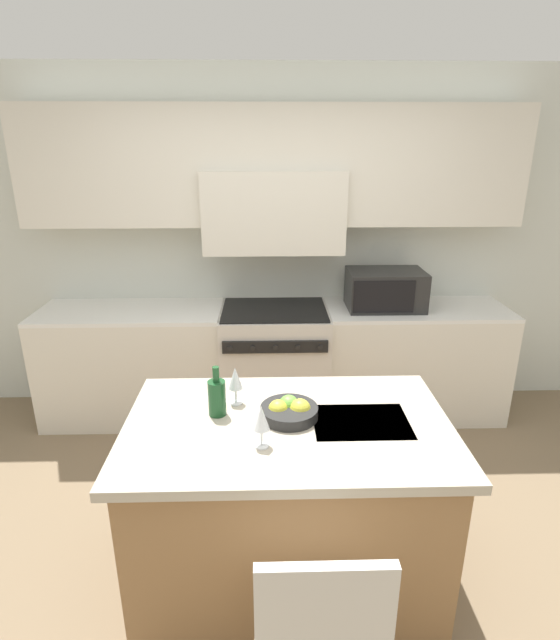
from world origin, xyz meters
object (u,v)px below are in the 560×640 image
object	(u,v)px
microwave	(385,290)
wine_glass_far	(235,379)
wine_glass_near	(261,419)
fruit_bowl	(289,410)
range_stove	(275,363)
wine_bottle	(217,397)

from	to	relation	value
microwave	wine_glass_far	distance (m)	1.86
microwave	wine_glass_near	bearing A→B (deg)	-116.65
wine_glass_near	fruit_bowl	xyz separation A→B (m)	(0.13, 0.24, -0.10)
fruit_bowl	range_stove	bearing A→B (deg)	91.50
wine_glass_near	fruit_bowl	size ratio (longest dim) A/B	0.72
microwave	range_stove	bearing A→B (deg)	-178.76
microwave	wine_bottle	size ratio (longest dim) A/B	2.38
microwave	wine_bottle	xyz separation A→B (m)	(-1.16, -1.62, -0.04)
fruit_bowl	microwave	bearing A→B (deg)	63.59
wine_glass_far	wine_bottle	bearing A→B (deg)	-128.57
wine_bottle	wine_glass_near	size ratio (longest dim) A/B	1.27
wine_bottle	wine_glass_near	distance (m)	0.34
range_stove	wine_glass_far	bearing A→B (deg)	-98.12
wine_bottle	wine_glass_far	xyz separation A→B (m)	(0.08, 0.10, 0.04)
wine_bottle	wine_glass_near	world-z (taller)	wine_bottle
wine_bottle	fruit_bowl	xyz separation A→B (m)	(0.34, -0.03, -0.06)
wine_glass_near	fruit_bowl	world-z (taller)	wine_glass_near
range_stove	fruit_bowl	world-z (taller)	fruit_bowl
wine_glass_near	wine_bottle	bearing A→B (deg)	128.02
wine_glass_far	fruit_bowl	size ratio (longest dim) A/B	0.72
range_stove	fruit_bowl	xyz separation A→B (m)	(0.04, -1.63, 0.50)
range_stove	wine_glass_near	bearing A→B (deg)	-92.62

